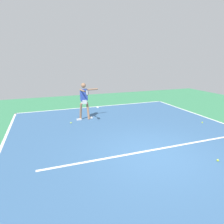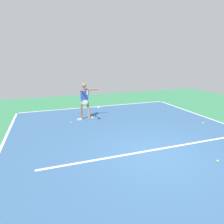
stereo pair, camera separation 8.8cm
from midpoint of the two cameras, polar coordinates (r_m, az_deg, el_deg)
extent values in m
plane|color=#388456|center=(6.48, 12.90, -12.20)|extent=(22.91, 22.91, 0.00)
cube|color=#38608E|center=(6.48, 12.90, -12.18)|extent=(9.61, 13.94, 0.00)
cube|color=white|center=(12.50, -4.10, 1.62)|extent=(9.61, 0.10, 0.01)
cube|color=white|center=(6.70, 11.55, -11.13)|extent=(7.21, 0.10, 0.01)
cube|color=white|center=(12.32, -3.86, 1.42)|extent=(0.10, 0.30, 0.01)
cylinder|color=#9E7051|center=(9.88, -6.72, 0.41)|extent=(0.15, 0.33, 0.89)
cube|color=white|center=(10.02, -6.08, -1.70)|extent=(0.25, 0.13, 0.07)
cylinder|color=#9E7051|center=(9.76, -8.82, 0.15)|extent=(0.15, 0.33, 0.89)
cube|color=white|center=(9.84, -9.32, -2.15)|extent=(0.25, 0.13, 0.07)
cube|color=white|center=(9.70, -7.87, 3.08)|extent=(0.27, 0.23, 0.20)
cube|color=#334CB2|center=(9.64, -7.94, 5.09)|extent=(0.36, 0.22, 0.57)
sphere|color=#9E7051|center=(9.57, -8.05, 7.82)|extent=(0.23, 0.23, 0.23)
cylinder|color=#9E7051|center=(9.76, -5.45, 6.70)|extent=(0.58, 0.16, 0.08)
cylinder|color=#9E7051|center=(9.27, -8.41, 6.35)|extent=(0.16, 0.58, 0.08)
cylinder|color=black|center=(8.90, -7.57, 6.01)|extent=(0.06, 0.22, 0.03)
torus|color=black|center=(8.67, -7.02, 5.78)|extent=(0.06, 0.29, 0.29)
cylinder|color=silver|center=(8.67, -7.02, 5.78)|extent=(0.04, 0.25, 0.25)
sphere|color=#C6E53D|center=(9.41, -11.68, -3.08)|extent=(0.07, 0.07, 0.07)
sphere|color=#C6E53D|center=(6.71, 29.12, -12.55)|extent=(0.07, 0.07, 0.07)
sphere|color=#C6E53D|center=(10.17, 25.58, -2.92)|extent=(0.07, 0.07, 0.07)
camera|label=1|loc=(0.04, -89.68, 0.09)|focal=30.87mm
camera|label=2|loc=(0.04, 90.32, -0.09)|focal=30.87mm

